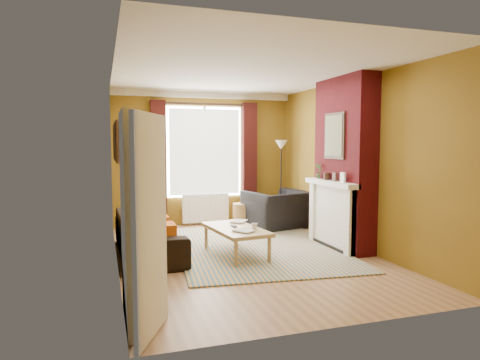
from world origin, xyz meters
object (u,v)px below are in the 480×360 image
(sofa, at_px, (148,234))
(armchair, at_px, (277,210))
(coffee_table, at_px, (236,231))
(floor_lamp, at_px, (281,158))
(wicker_stool, at_px, (242,215))

(sofa, height_order, armchair, armchair)
(coffee_table, height_order, floor_lamp, floor_lamp)
(armchair, relative_size, floor_lamp, 0.65)
(wicker_stool, bearing_deg, coffee_table, -110.54)
(armchair, xyz_separation_m, floor_lamp, (0.25, 0.39, 1.04))
(armchair, bearing_deg, wicker_stool, -44.95)
(wicker_stool, bearing_deg, floor_lamp, 1.35)
(coffee_table, relative_size, floor_lamp, 0.77)
(coffee_table, xyz_separation_m, floor_lamp, (1.70, 2.20, 1.03))
(wicker_stool, height_order, floor_lamp, floor_lamp)
(wicker_stool, distance_m, floor_lamp, 1.47)
(coffee_table, relative_size, wicker_stool, 2.87)
(armchair, distance_m, coffee_table, 2.31)
(sofa, height_order, wicker_stool, sofa)
(sofa, bearing_deg, wicker_stool, -52.44)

